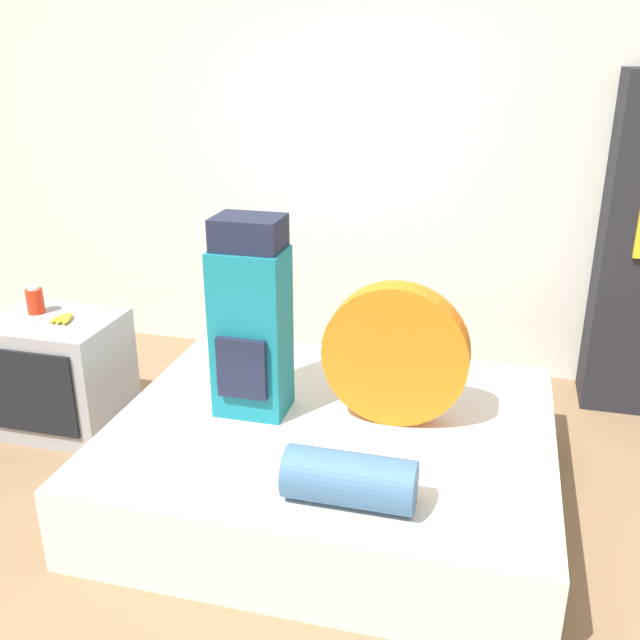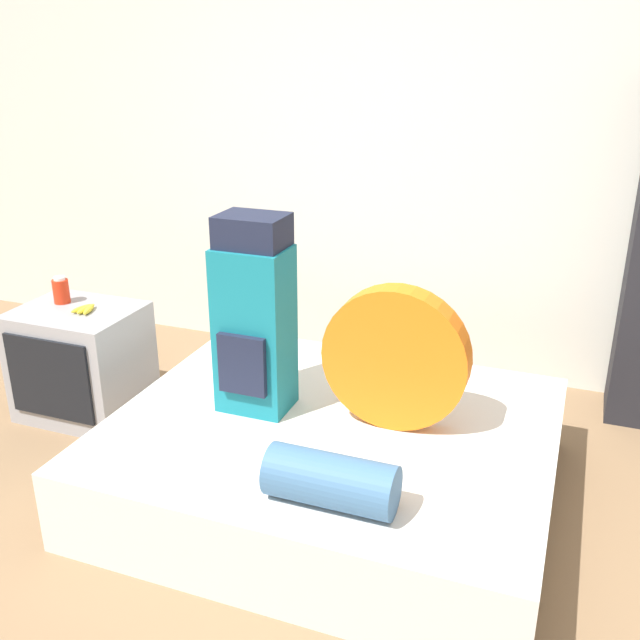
{
  "view_description": "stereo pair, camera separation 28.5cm",
  "coord_description": "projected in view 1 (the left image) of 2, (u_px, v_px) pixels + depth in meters",
  "views": [
    {
      "loc": [
        0.66,
        -1.9,
        1.85
      ],
      "look_at": [
        -0.01,
        0.67,
        0.8
      ],
      "focal_mm": 40.0,
      "sensor_mm": 36.0,
      "label": 1
    },
    {
      "loc": [
        0.93,
        -1.82,
        1.85
      ],
      "look_at": [
        -0.01,
        0.67,
        0.8
      ],
      "focal_mm": 40.0,
      "sensor_mm": 36.0,
      "label": 2
    }
  ],
  "objects": [
    {
      "name": "backpack",
      "position": [
        251.0,
        321.0,
        2.95
      ],
      "size": [
        0.3,
        0.26,
        0.85
      ],
      "color": "#14707F",
      "rests_on": "bed"
    },
    {
      "name": "banana_bunch",
      "position": [
        64.0,
        318.0,
        3.44
      ],
      "size": [
        0.1,
        0.14,
        0.03
      ],
      "color": "yellow",
      "rests_on": "television"
    },
    {
      "name": "television",
      "position": [
        60.0,
        373.0,
        3.57
      ],
      "size": [
        0.6,
        0.5,
        0.58
      ],
      "color": "#939399",
      "rests_on": "ground_plane"
    },
    {
      "name": "canister",
      "position": [
        35.0,
        300.0,
        3.52
      ],
      "size": [
        0.08,
        0.08,
        0.14
      ],
      "color": "red",
      "rests_on": "television"
    },
    {
      "name": "wall_back",
      "position": [
        388.0,
        145.0,
        3.97
      ],
      "size": [
        8.0,
        0.05,
        2.6
      ],
      "color": "silver",
      "rests_on": "ground_plane"
    },
    {
      "name": "ground_plane",
      "position": [
        277.0,
        595.0,
        2.54
      ],
      "size": [
        16.0,
        16.0,
        0.0
      ],
      "primitive_type": "plane",
      "color": "#846647"
    },
    {
      "name": "sleeping_roll",
      "position": [
        350.0,
        479.0,
        2.44
      ],
      "size": [
        0.45,
        0.19,
        0.19
      ],
      "color": "#3D668E",
      "rests_on": "bed"
    },
    {
      "name": "tent_bag",
      "position": [
        395.0,
        355.0,
        2.9
      ],
      "size": [
        0.6,
        0.12,
        0.6
      ],
      "color": "orange",
      "rests_on": "bed"
    },
    {
      "name": "bed",
      "position": [
        333.0,
        456.0,
        3.07
      ],
      "size": [
        1.81,
        1.54,
        0.35
      ],
      "color": "silver",
      "rests_on": "ground_plane"
    }
  ]
}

